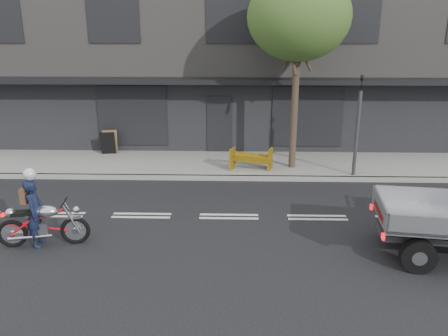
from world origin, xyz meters
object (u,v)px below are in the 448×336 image
Objects in this scene: motorcycle at (43,223)px; rider at (35,213)px; street_tree at (299,17)px; sandwich_board at (108,143)px; construction_barrier at (251,160)px; traffic_light_pole at (357,132)px.

rider is at bearing 171.30° from motorcycle.
motorcycle is 0.29m from rider.
sandwich_board is at bearing 167.96° from street_tree.
construction_barrier is at bearing -159.04° from street_tree.
traffic_light_pole reaches higher than sandwich_board.
rider reaches higher than construction_barrier.
street_tree is 1.93× the size of traffic_light_pole.
motorcycle is at bearing -93.11° from sandwich_board.
construction_barrier is (5.18, 5.40, -0.26)m from rider.
rider is at bearing -138.14° from street_tree.
rider reaches higher than sandwich_board.
street_tree is at bearing 20.96° from construction_barrier.
street_tree reaches higher than motorcycle.
street_tree is 9.99m from rider.
street_tree is 4.71× the size of construction_barrier.
traffic_light_pole is 3.84× the size of sandwich_board.
traffic_light_pole reaches higher than rider.
traffic_light_pole is at bearing -68.16° from rider.
traffic_light_pole is 3.66m from construction_barrier.
street_tree is at bearing -19.74° from sandwich_board.
rider is at bearing -133.80° from construction_barrier.
construction_barrier is 6.00m from sandwich_board.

